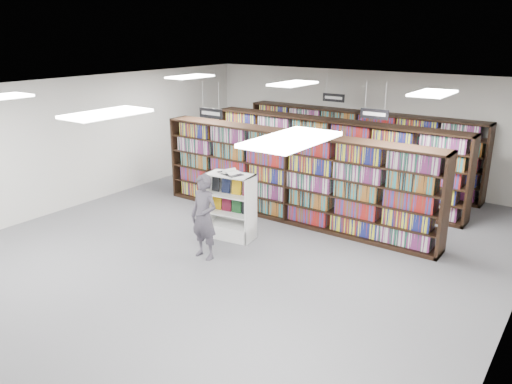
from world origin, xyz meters
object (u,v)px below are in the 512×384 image
Objects in this scene: endcap_display at (231,216)px; open_book at (230,172)px; shopper at (204,217)px; bookshelf_row_near at (291,177)px.

open_book is at bearing -111.83° from endcap_display.
open_book reaches higher than endcap_display.
endcap_display is 1.18m from shopper.
endcap_display is at bearing 102.50° from shopper.
bookshelf_row_near is 4.90× the size of endcap_display.
shopper is (0.19, -1.10, 0.36)m from endcap_display.
endcap_display is at bearing -107.34° from bookshelf_row_near.
bookshelf_row_near is 4.17× the size of shopper.
open_book is at bearing -107.29° from bookshelf_row_near.
shopper reaches higher than open_book.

